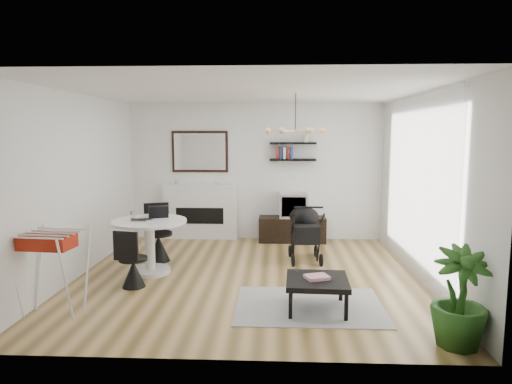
{
  "coord_description": "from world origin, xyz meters",
  "views": [
    {
      "loc": [
        0.43,
        -6.53,
        2.12
      ],
      "look_at": [
        0.11,
        0.4,
        1.22
      ],
      "focal_mm": 32.0,
      "sensor_mm": 36.0,
      "label": 1
    }
  ],
  "objects_px": {
    "tv_console": "(292,229)",
    "coffee_table": "(317,282)",
    "fireplace": "(200,205)",
    "potted_plant": "(460,297)",
    "dining_table": "(150,238)",
    "crt_tv": "(293,205)",
    "drying_rack": "(52,271)",
    "stroller": "(305,235)"
  },
  "relations": [
    {
      "from": "drying_rack",
      "to": "potted_plant",
      "type": "height_order",
      "value": "potted_plant"
    },
    {
      "from": "crt_tv",
      "to": "coffee_table",
      "type": "distance_m",
      "value": 3.51
    },
    {
      "from": "crt_tv",
      "to": "stroller",
      "type": "relative_size",
      "value": 0.54
    },
    {
      "from": "stroller",
      "to": "fireplace",
      "type": "bearing_deg",
      "value": 140.31
    },
    {
      "from": "tv_console",
      "to": "fireplace",
      "type": "bearing_deg",
      "value": 175.01
    },
    {
      "from": "fireplace",
      "to": "potted_plant",
      "type": "relative_size",
      "value": 2.14
    },
    {
      "from": "stroller",
      "to": "potted_plant",
      "type": "height_order",
      "value": "potted_plant"
    },
    {
      "from": "tv_console",
      "to": "potted_plant",
      "type": "relative_size",
      "value": 1.28
    },
    {
      "from": "tv_console",
      "to": "dining_table",
      "type": "bearing_deg",
      "value": -136.2
    },
    {
      "from": "fireplace",
      "to": "potted_plant",
      "type": "xyz_separation_m",
      "value": [
        3.35,
        -4.53,
        -0.18
      ]
    },
    {
      "from": "dining_table",
      "to": "potted_plant",
      "type": "bearing_deg",
      "value": -30.91
    },
    {
      "from": "fireplace",
      "to": "drying_rack",
      "type": "xyz_separation_m",
      "value": [
        -1.08,
        -3.93,
        -0.16
      ]
    },
    {
      "from": "fireplace",
      "to": "drying_rack",
      "type": "height_order",
      "value": "fireplace"
    },
    {
      "from": "dining_table",
      "to": "tv_console",
      "type": "bearing_deg",
      "value": 43.8
    },
    {
      "from": "crt_tv",
      "to": "drying_rack",
      "type": "distance_m",
      "value": 4.78
    },
    {
      "from": "fireplace",
      "to": "stroller",
      "type": "bearing_deg",
      "value": -36.46
    },
    {
      "from": "tv_console",
      "to": "crt_tv",
      "type": "xyz_separation_m",
      "value": [
        0.02,
        -0.0,
        0.48
      ]
    },
    {
      "from": "crt_tv",
      "to": "stroller",
      "type": "bearing_deg",
      "value": -83.55
    },
    {
      "from": "fireplace",
      "to": "dining_table",
      "type": "xyz_separation_m",
      "value": [
        -0.39,
        -2.29,
        -0.15
      ]
    },
    {
      "from": "tv_console",
      "to": "coffee_table",
      "type": "bearing_deg",
      "value": -86.96
    },
    {
      "from": "tv_console",
      "to": "potted_plant",
      "type": "bearing_deg",
      "value": -70.89
    },
    {
      "from": "fireplace",
      "to": "tv_console",
      "type": "bearing_deg",
      "value": -4.99
    },
    {
      "from": "fireplace",
      "to": "crt_tv",
      "type": "xyz_separation_m",
      "value": [
        1.86,
        -0.16,
        0.04
      ]
    },
    {
      "from": "coffee_table",
      "to": "tv_console",
      "type": "bearing_deg",
      "value": 93.04
    },
    {
      "from": "fireplace",
      "to": "stroller",
      "type": "relative_size",
      "value": 2.16
    },
    {
      "from": "tv_console",
      "to": "coffee_table",
      "type": "relative_size",
      "value": 1.7
    },
    {
      "from": "potted_plant",
      "to": "coffee_table",
      "type": "bearing_deg",
      "value": 146.5
    },
    {
      "from": "coffee_table",
      "to": "potted_plant",
      "type": "relative_size",
      "value": 0.76
    },
    {
      "from": "crt_tv",
      "to": "drying_rack",
      "type": "xyz_separation_m",
      "value": [
        -2.94,
        -3.77,
        -0.2
      ]
    },
    {
      "from": "tv_console",
      "to": "dining_table",
      "type": "height_order",
      "value": "dining_table"
    },
    {
      "from": "tv_console",
      "to": "crt_tv",
      "type": "distance_m",
      "value": 0.48
    },
    {
      "from": "stroller",
      "to": "dining_table",
      "type": "bearing_deg",
      "value": -164.49
    },
    {
      "from": "crt_tv",
      "to": "fireplace",
      "type": "bearing_deg",
      "value": 174.96
    },
    {
      "from": "fireplace",
      "to": "tv_console",
      "type": "height_order",
      "value": "fireplace"
    },
    {
      "from": "fireplace",
      "to": "tv_console",
      "type": "xyz_separation_m",
      "value": [
        1.84,
        -0.16,
        -0.44
      ]
    },
    {
      "from": "stroller",
      "to": "coffee_table",
      "type": "height_order",
      "value": "stroller"
    },
    {
      "from": "tv_console",
      "to": "coffee_table",
      "type": "height_order",
      "value": "tv_console"
    },
    {
      "from": "tv_console",
      "to": "crt_tv",
      "type": "height_order",
      "value": "crt_tv"
    },
    {
      "from": "fireplace",
      "to": "dining_table",
      "type": "distance_m",
      "value": 2.33
    },
    {
      "from": "coffee_table",
      "to": "crt_tv",
      "type": "bearing_deg",
      "value": 92.74
    },
    {
      "from": "crt_tv",
      "to": "potted_plant",
      "type": "relative_size",
      "value": 0.54
    },
    {
      "from": "drying_rack",
      "to": "tv_console",
      "type": "bearing_deg",
      "value": 57.4
    }
  ]
}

